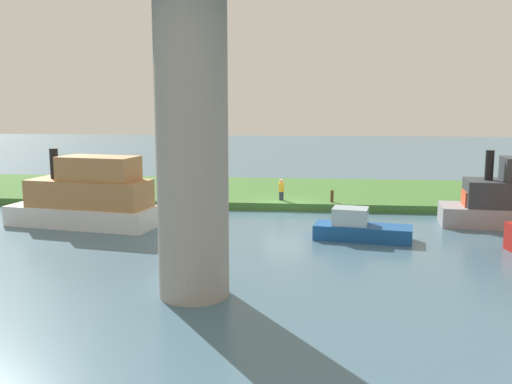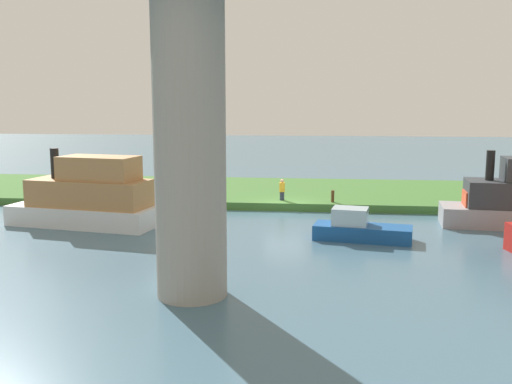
# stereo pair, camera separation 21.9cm
# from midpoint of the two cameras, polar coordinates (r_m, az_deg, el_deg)

# --- Properties ---
(ground_plane) EXTENTS (160.00, 160.00, 0.00)m
(ground_plane) POSITION_cam_midpoint_polar(r_m,az_deg,el_deg) (35.93, 2.63, -1.94)
(ground_plane) COLOR #476B7F
(grassy_bank) EXTENTS (80.00, 12.00, 0.50)m
(grassy_bank) POSITION_cam_midpoint_polar(r_m,az_deg,el_deg) (41.79, 3.10, -0.04)
(grassy_bank) COLOR #427533
(grassy_bank) RESTS_ON ground
(bridge_pylon) EXTENTS (2.48, 2.48, 10.69)m
(bridge_pylon) POSITION_cam_midpoint_polar(r_m,az_deg,el_deg) (19.74, -6.71, 4.66)
(bridge_pylon) COLOR #9E998E
(bridge_pylon) RESTS_ON ground
(person_on_bank) EXTENTS (0.38, 0.38, 1.39)m
(person_on_bank) POSITION_cam_midpoint_polar(r_m,az_deg,el_deg) (36.95, 2.37, 0.26)
(person_on_bank) COLOR #2D334C
(person_on_bank) RESTS_ON grassy_bank
(mooring_post) EXTENTS (0.20, 0.20, 0.75)m
(mooring_post) POSITION_cam_midpoint_polar(r_m,az_deg,el_deg) (36.56, 7.41, -0.42)
(mooring_post) COLOR brown
(mooring_post) RESTS_ON grassy_bank
(riverboat_paddlewheel) EXTENTS (8.69, 4.19, 4.26)m
(riverboat_paddlewheel) POSITION_cam_midpoint_polar(r_m,az_deg,el_deg) (32.85, -16.67, -0.55)
(riverboat_paddlewheel) COLOR white
(riverboat_paddlewheel) RESTS_ON ground
(motorboat_white) EXTENTS (4.99, 2.48, 1.59)m
(motorboat_white) POSITION_cam_midpoint_polar(r_m,az_deg,el_deg) (28.98, 10.07, -3.59)
(motorboat_white) COLOR #195199
(motorboat_white) RESTS_ON ground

